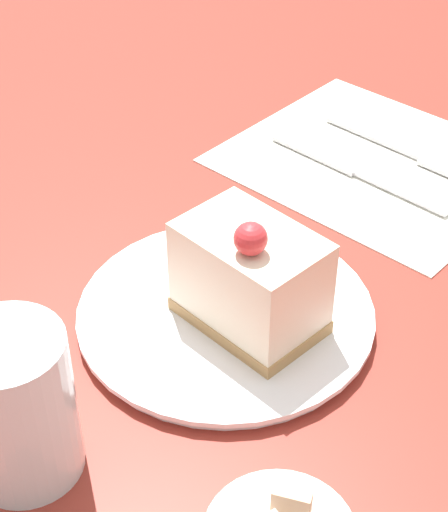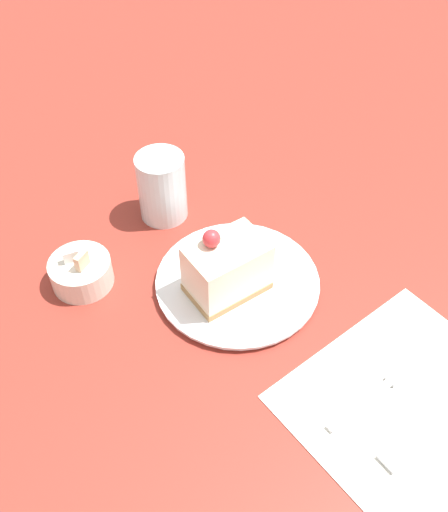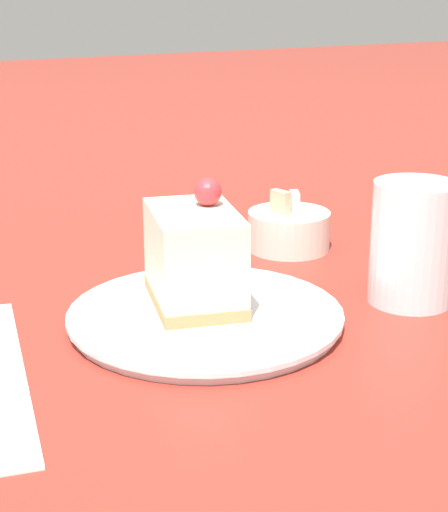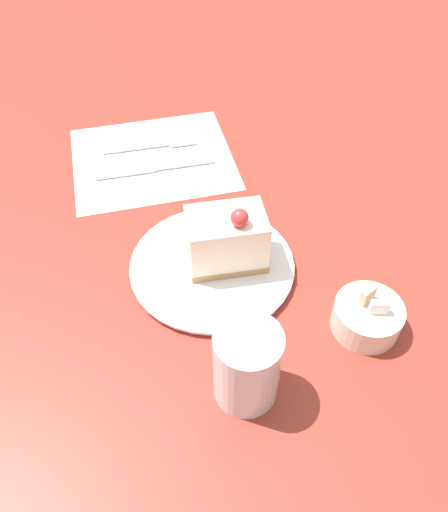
# 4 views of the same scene
# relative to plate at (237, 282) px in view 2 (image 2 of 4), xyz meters

# --- Properties ---
(ground_plane) EXTENTS (4.00, 4.00, 0.00)m
(ground_plane) POSITION_rel_plate_xyz_m (-0.00, 0.01, -0.01)
(ground_plane) COLOR maroon
(plate) EXTENTS (0.21, 0.21, 0.01)m
(plate) POSITION_rel_plate_xyz_m (0.00, 0.00, 0.00)
(plate) COLOR white
(plate) RESTS_ON ground_plane
(cake_slice) EXTENTS (0.08, 0.11, 0.10)m
(cake_slice) POSITION_rel_plate_xyz_m (0.00, 0.02, 0.04)
(cake_slice) COLOR #AD8451
(cake_slice) RESTS_ON plate
(napkin) EXTENTS (0.25, 0.28, 0.00)m
(napkin) POSITION_rel_plate_xyz_m (-0.25, -0.01, -0.00)
(napkin) COLOR white
(napkin) RESTS_ON ground_plane
(fork) EXTENTS (0.04, 0.15, 0.00)m
(fork) POSITION_rel_plate_xyz_m (-0.28, 0.01, -0.00)
(fork) COLOR silver
(fork) RESTS_ON napkin
(knife) EXTENTS (0.04, 0.19, 0.00)m
(knife) POSITION_rel_plate_xyz_m (-0.22, -0.03, -0.00)
(knife) COLOR silver
(knife) RESTS_ON napkin
(sugar_bowl) EXTENTS (0.08, 0.08, 0.06)m
(sugar_bowl) POSITION_rel_plate_xyz_m (0.15, 0.13, 0.01)
(sugar_bowl) COLOR silver
(sugar_bowl) RESTS_ON ground_plane
(drinking_glass) EXTENTS (0.07, 0.07, 0.10)m
(drinking_glass) POSITION_rel_plate_xyz_m (0.17, -0.03, 0.04)
(drinking_glass) COLOR silver
(drinking_glass) RESTS_ON ground_plane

